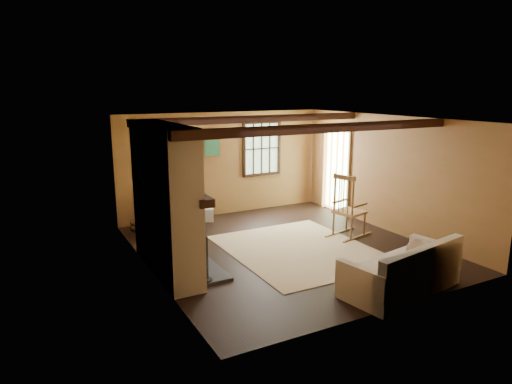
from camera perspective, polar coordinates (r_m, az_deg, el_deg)
ground at (r=8.63m, az=3.57°, el=-7.02°), size 5.50×5.50×0.00m
room_envelope at (r=8.55m, az=4.08°, el=4.11°), size 5.02×5.52×2.44m
fireplace at (r=7.43m, az=-11.13°, el=-1.63°), size 1.02×2.30×2.40m
rug at (r=8.57m, az=5.42°, el=-7.17°), size 2.50×3.00×0.01m
rocking_chair at (r=9.32m, az=11.45°, el=-2.23°), size 1.02×0.70×1.29m
sofa at (r=7.13m, az=17.98°, el=-9.68°), size 2.02×1.16×0.77m
firewood_pile at (r=9.98m, az=-13.62°, el=-3.90°), size 0.63×0.11×0.23m
laundry_basket at (r=10.38m, az=-6.81°, el=-2.76°), size 0.59×0.51×0.30m
basket_pillow at (r=10.32m, az=-6.85°, el=-1.48°), size 0.40×0.34×0.18m
armchair at (r=9.79m, az=-11.41°, el=-2.81°), size 1.00×1.00×0.66m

